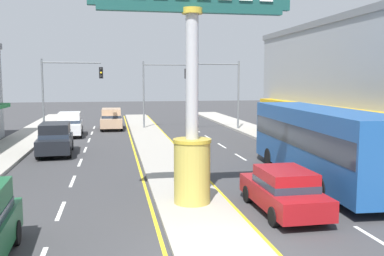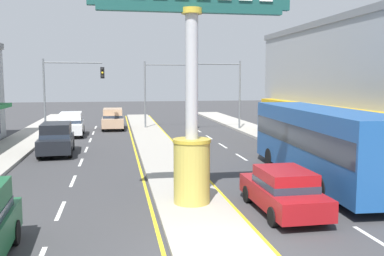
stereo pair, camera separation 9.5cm
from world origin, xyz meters
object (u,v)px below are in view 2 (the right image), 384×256
object	(u,v)px
traffic_light_median_far	(161,83)
traffic_light_right_side	(221,83)
suv_far_left_oncoming	(71,124)
storefront_right	(384,83)
pedestrian_far_side	(343,139)
bus_near_right_lane	(320,140)
traffic_light_left_side	(67,83)
sedan_far_right_lane	(283,190)
suv_near_left_lane	(56,138)
district_sign	(192,94)
suv_kerb_right	(113,119)

from	to	relation	value
traffic_light_median_far	traffic_light_right_side	bearing A→B (deg)	-26.70
suv_far_left_oncoming	storefront_right	bearing A→B (deg)	-20.61
traffic_light_right_side	pedestrian_far_side	bearing A→B (deg)	-75.54
bus_near_right_lane	pedestrian_far_side	world-z (taller)	bus_near_right_lane
traffic_light_right_side	traffic_light_median_far	world-z (taller)	same
bus_near_right_lane	suv_far_left_oncoming	world-z (taller)	bus_near_right_lane
traffic_light_left_side	suv_far_left_oncoming	xyz separation A→B (m)	(0.28, -0.41, -3.26)
sedan_far_right_lane	suv_near_left_lane	world-z (taller)	suv_near_left_lane
district_sign	pedestrian_far_side	xyz separation A→B (m)	(10.22, 7.67, -2.90)
sedan_far_right_lane	traffic_light_right_side	bearing A→B (deg)	81.25
suv_near_left_lane	sedan_far_right_lane	bearing A→B (deg)	-55.44
district_sign	traffic_light_right_side	distance (m)	22.96
district_sign	traffic_light_median_far	distance (m)	24.58
suv_kerb_right	district_sign	bearing A→B (deg)	-83.26
traffic_light_median_far	pedestrian_far_side	world-z (taller)	traffic_light_median_far
district_sign	traffic_light_left_side	world-z (taller)	district_sign
traffic_light_median_far	suv_far_left_oncoming	size ratio (longest dim) A/B	1.33
traffic_light_left_side	traffic_light_right_side	bearing A→B (deg)	4.04
storefront_right	suv_far_left_oncoming	size ratio (longest dim) A/B	4.69
suv_near_left_lane	suv_kerb_right	bearing A→B (deg)	75.51
storefront_right	bus_near_right_lane	world-z (taller)	storefront_right
storefront_right	sedan_far_right_lane	bearing A→B (deg)	-133.44
traffic_light_left_side	suv_kerb_right	distance (m)	6.11
traffic_light_right_side	sedan_far_right_lane	bearing A→B (deg)	-98.75
storefront_right	suv_far_left_oncoming	bearing A→B (deg)	159.39
suv_near_left_lane	district_sign	bearing A→B (deg)	-62.61
pedestrian_far_side	district_sign	bearing A→B (deg)	-143.10
suv_near_left_lane	storefront_right	bearing A→B (deg)	0.88
traffic_light_right_side	suv_kerb_right	xyz separation A→B (m)	(-9.45, 2.80, -3.26)
district_sign	storefront_right	bearing A→B (deg)	37.96
storefront_right	bus_near_right_lane	bearing A→B (deg)	-134.83
suv_far_left_oncoming	suv_near_left_lane	bearing A→B (deg)	-90.01
storefront_right	bus_near_right_lane	size ratio (longest dim) A/B	1.94
bus_near_right_lane	pedestrian_far_side	distance (m)	6.42
suv_near_left_lane	traffic_light_left_side	bearing A→B (deg)	91.78
sedan_far_right_lane	suv_kerb_right	world-z (taller)	suv_kerb_right
suv_near_left_lane	pedestrian_far_side	xyz separation A→B (m)	(16.45, -4.37, 0.15)
storefront_right	traffic_light_left_side	size ratio (longest dim) A/B	3.53
traffic_light_median_far	bus_near_right_lane	size ratio (longest dim) A/B	0.55
district_sign	traffic_light_right_side	bearing A→B (deg)	73.51
suv_far_left_oncoming	suv_kerb_right	bearing A→B (deg)	51.33
suv_far_left_oncoming	traffic_light_median_far	bearing A→B (deg)	26.39
pedestrian_far_side	traffic_light_right_side	bearing A→B (deg)	104.46
storefront_right	traffic_light_left_side	distance (m)	24.02
bus_near_right_lane	storefront_right	bearing A→B (deg)	45.17
bus_near_right_lane	sedan_far_right_lane	bearing A→B (deg)	-129.75
suv_near_left_lane	suv_kerb_right	size ratio (longest dim) A/B	1.02
bus_near_right_lane	pedestrian_far_side	bearing A→B (deg)	51.34
traffic_light_left_side	bus_near_right_lane	world-z (taller)	traffic_light_left_side
district_sign	traffic_light_median_far	bearing A→B (deg)	86.47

